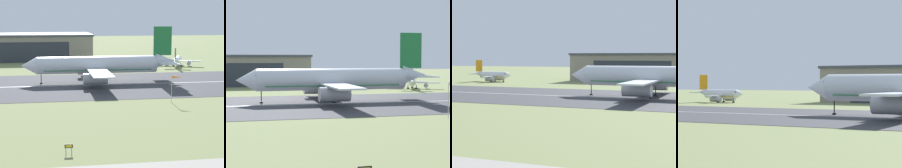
# 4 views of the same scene
# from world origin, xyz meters

# --- Properties ---
(ground_plane) EXTENTS (718.90, 718.90, 0.00)m
(ground_plane) POSITION_xyz_m (0.00, 49.26, 0.00)
(ground_plane) COLOR #7A8451
(hangar_building) EXTENTS (56.98, 31.44, 12.60)m
(hangar_building) POSITION_xyz_m (-30.30, 182.55, 6.32)
(hangar_building) COLOR gray
(hangar_building) RESTS_ON ground_plane
(airplane_landing) EXTENTS (50.32, 47.12, 18.05)m
(airplane_landing) POSITION_xyz_m (-8.21, 103.58, 5.64)
(airplane_landing) COLOR silver
(airplane_landing) RESTS_ON ground_plane
(airplane_parked_centre) EXTENTS (18.51, 17.09, 9.52)m
(airplane_parked_centre) POSITION_xyz_m (-88.50, 151.18, 2.89)
(airplane_parked_centre) COLOR silver
(airplane_parked_centre) RESTS_ON ground_plane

